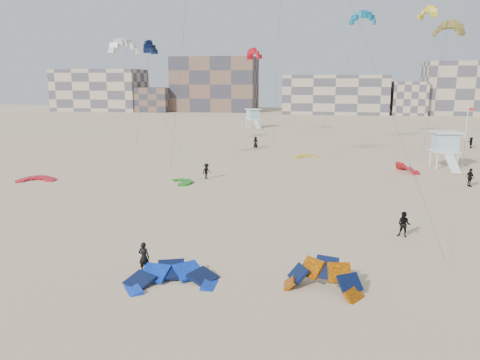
% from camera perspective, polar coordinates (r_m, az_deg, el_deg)
% --- Properties ---
extents(ground, '(320.00, 320.00, 0.00)m').
position_cam_1_polar(ground, '(26.89, -6.68, -11.33)').
color(ground, '#C8B286').
rests_on(ground, ground).
extents(kite_ground_blue, '(6.42, 6.58, 2.89)m').
position_cam_1_polar(kite_ground_blue, '(25.78, -8.31, -12.45)').
color(kite_ground_blue, '#0C39F6').
rests_on(kite_ground_blue, ground).
extents(kite_ground_orange, '(4.94, 4.95, 4.06)m').
position_cam_1_polar(kite_ground_orange, '(25.21, 9.98, -13.10)').
color(kite_ground_orange, '#D66900').
rests_on(kite_ground_orange, ground).
extents(kite_ground_red, '(4.79, 4.94, 0.96)m').
position_cam_1_polar(kite_ground_red, '(54.99, -23.57, -0.06)').
color(kite_ground_red, red).
rests_on(kite_ground_red, ground).
extents(kite_ground_green, '(4.13, 4.06, 0.57)m').
position_cam_1_polar(kite_ground_green, '(49.64, -7.09, -0.35)').
color(kite_ground_green, '#168A1A').
rests_on(kite_ground_green, ground).
extents(kite_ground_red_far, '(4.76, 4.69, 3.52)m').
position_cam_1_polar(kite_ground_red_far, '(58.38, 19.65, 0.91)').
color(kite_ground_red_far, red).
rests_on(kite_ground_red_far, ground).
extents(kite_ground_yellow, '(4.03, 4.16, 0.99)m').
position_cam_1_polar(kite_ground_yellow, '(66.04, 7.99, 2.75)').
color(kite_ground_yellow, gold).
rests_on(kite_ground_yellow, ground).
extents(kitesurfer_main, '(0.67, 0.45, 1.78)m').
position_cam_1_polar(kitesurfer_main, '(27.19, -11.63, -9.21)').
color(kitesurfer_main, black).
rests_on(kitesurfer_main, ground).
extents(kitesurfer_b, '(1.07, 0.97, 1.79)m').
position_cam_1_polar(kitesurfer_b, '(34.26, 19.35, -5.14)').
color(kitesurfer_b, black).
rests_on(kitesurfer_b, ground).
extents(kitesurfer_c, '(1.15, 1.27, 1.70)m').
position_cam_1_polar(kitesurfer_c, '(51.31, -4.10, 1.09)').
color(kitesurfer_c, black).
rests_on(kitesurfer_c, ground).
extents(kitesurfer_d, '(0.85, 1.20, 1.88)m').
position_cam_1_polar(kitesurfer_d, '(52.84, 26.25, 0.28)').
color(kitesurfer_d, black).
rests_on(kitesurfer_d, ground).
extents(kitesurfer_e, '(0.94, 0.70, 1.76)m').
position_cam_1_polar(kitesurfer_e, '(74.89, 1.91, 4.65)').
color(kitesurfer_e, black).
rests_on(kitesurfer_e, ground).
extents(kitesurfer_f, '(0.59, 1.65, 1.76)m').
position_cam_1_polar(kitesurfer_f, '(82.75, 26.33, 4.11)').
color(kitesurfer_f, black).
rests_on(kitesurfer_f, ground).
extents(kite_fly_grey, '(9.54, 4.81, 14.56)m').
position_cam_1_polar(kite_fly_grey, '(57.54, -13.96, 15.36)').
color(kite_fly_grey, white).
rests_on(kite_fly_grey, ground).
extents(kite_fly_olive, '(6.23, 10.71, 17.36)m').
position_cam_1_polar(kite_fly_olive, '(66.41, 24.05, 16.37)').
color(kite_fly_olive, olive).
rests_on(kite_fly_olive, ground).
extents(kite_fly_yellow, '(10.09, 4.66, 20.74)m').
position_cam_1_polar(kite_fly_yellow, '(80.24, 21.92, 18.33)').
color(kite_fly_yellow, gold).
rests_on(kite_fly_yellow, ground).
extents(kite_fly_navy, '(3.85, 4.02, 15.36)m').
position_cam_1_polar(kite_fly_navy, '(74.07, -10.88, 15.47)').
color(kite_fly_navy, '#0C1236').
rests_on(kite_fly_navy, ground).
extents(kite_fly_teal_b, '(8.45, 5.84, 20.44)m').
position_cam_1_polar(kite_fly_teal_b, '(82.08, 14.77, 18.42)').
color(kite_fly_teal_b, '#11678C').
rests_on(kite_fly_teal_b, ground).
extents(kite_fly_red, '(5.38, 11.60, 15.53)m').
position_cam_1_polar(kite_fly_red, '(89.30, 1.73, 15.01)').
color(kite_fly_red, red).
rests_on(kite_fly_red, ground).
extents(lifeguard_tower_near, '(3.53, 6.32, 4.48)m').
position_cam_1_polar(lifeguard_tower_near, '(62.70, 23.67, 3.39)').
color(lifeguard_tower_near, white).
rests_on(lifeguard_tower_near, ground).
extents(lifeguard_tower_far, '(4.04, 6.35, 4.23)m').
position_cam_1_polar(lifeguard_tower_far, '(105.50, 1.59, 7.50)').
color(lifeguard_tower_far, white).
rests_on(lifeguard_tower_far, ground).
extents(flagpole, '(0.62, 0.09, 7.60)m').
position_cam_1_polar(flagpole, '(64.16, 25.82, 4.98)').
color(flagpole, white).
rests_on(flagpole, ground).
extents(condo_west_a, '(30.00, 15.00, 14.00)m').
position_cam_1_polar(condo_west_a, '(171.99, -16.69, 10.45)').
color(condo_west_a, tan).
rests_on(condo_west_a, ground).
extents(condo_west_b, '(28.00, 14.00, 18.00)m').
position_cam_1_polar(condo_west_b, '(161.93, -3.07, 11.57)').
color(condo_west_b, brown).
rests_on(condo_west_b, ground).
extents(condo_mid, '(32.00, 16.00, 12.00)m').
position_cam_1_polar(condo_mid, '(153.63, 11.49, 10.19)').
color(condo_mid, tan).
rests_on(condo_mid, ground).
extents(condo_east, '(26.00, 14.00, 16.00)m').
position_cam_1_polar(condo_east, '(161.28, 26.09, 10.01)').
color(condo_east, tan).
rests_on(condo_east, ground).
extents(condo_fill_left, '(12.00, 10.00, 8.00)m').
position_cam_1_polar(condo_fill_left, '(162.19, -10.54, 9.61)').
color(condo_fill_left, brown).
rests_on(condo_fill_left, ground).
extents(condo_fill_right, '(10.00, 10.00, 10.00)m').
position_cam_1_polar(condo_fill_right, '(153.62, 19.83, 9.35)').
color(condo_fill_right, tan).
rests_on(condo_fill_right, ground).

